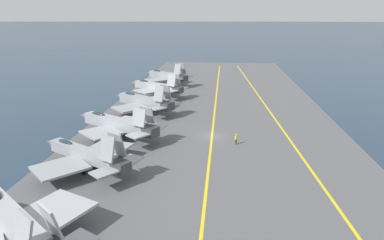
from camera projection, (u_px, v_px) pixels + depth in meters
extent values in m
plane|color=#23384C|center=(212.00, 138.00, 57.61)|extent=(2000.00, 2000.00, 0.00)
cube|color=#565659|center=(212.00, 137.00, 57.55)|extent=(184.25, 45.98, 0.40)
cube|color=yellow|center=(289.00, 138.00, 56.37)|extent=(165.48, 11.44, 0.01)
cube|color=yellow|center=(212.00, 136.00, 57.49)|extent=(165.83, 0.36, 0.01)
cube|color=#A8AAAF|center=(11.00, 219.00, 29.31)|extent=(9.22, 10.96, 1.83)
cube|color=#A8AAAF|center=(56.00, 210.00, 31.78)|extent=(7.37, 7.27, 0.28)
cube|color=#A8AAAF|center=(23.00, 232.00, 23.96)|extent=(2.12, 2.37, 2.59)
cube|color=#A8AAAF|center=(50.00, 220.00, 25.29)|extent=(2.12, 2.37, 2.59)
cylinder|color=#B2B2B7|center=(35.00, 237.00, 29.89)|extent=(0.16, 0.16, 1.81)
cube|color=#93999E|center=(83.00, 153.00, 44.44)|extent=(7.22, 11.02, 1.52)
cone|color=#5B5E60|center=(52.00, 143.00, 48.23)|extent=(2.37, 2.66, 1.44)
cube|color=#38383A|center=(121.00, 167.00, 40.56)|extent=(2.47, 2.53, 1.29)
ellipsoid|color=#232D38|center=(65.00, 143.00, 46.21)|extent=(2.16, 2.91, 0.83)
cube|color=#93999E|center=(60.00, 168.00, 41.47)|extent=(7.80, 7.77, 0.28)
cube|color=#93999E|center=(107.00, 149.00, 47.26)|extent=(7.07, 6.54, 0.28)
cube|color=#93999E|center=(107.00, 148.00, 39.96)|extent=(1.93, 2.41, 3.05)
cube|color=#93999E|center=(117.00, 144.00, 41.21)|extent=(1.93, 2.41, 3.05)
cube|color=#93999E|center=(104.00, 172.00, 39.14)|extent=(3.58, 3.51, 0.20)
cube|color=#93999E|center=(131.00, 160.00, 42.51)|extent=(3.40, 3.06, 0.20)
cylinder|color=#B2B2B7|center=(64.00, 156.00, 47.31)|extent=(0.16, 0.16, 1.49)
cylinder|color=black|center=(64.00, 159.00, 47.44)|extent=(0.49, 0.63, 0.60)
cylinder|color=#B2B2B7|center=(83.00, 169.00, 43.39)|extent=(0.16, 0.16, 1.49)
cylinder|color=black|center=(83.00, 172.00, 43.53)|extent=(0.49, 0.63, 0.60)
cylinder|color=#B2B2B7|center=(96.00, 163.00, 45.05)|extent=(0.16, 0.16, 1.49)
cylinder|color=black|center=(97.00, 167.00, 45.18)|extent=(0.49, 0.63, 0.60)
cube|color=#9EA3A8|center=(115.00, 123.00, 56.44)|extent=(7.68, 12.17, 1.78)
cone|color=#5B5E60|center=(85.00, 116.00, 60.40)|extent=(2.64, 2.94, 1.69)
cube|color=#38383A|center=(151.00, 131.00, 52.38)|extent=(2.79, 2.81, 1.51)
ellipsoid|color=#232D38|center=(98.00, 114.00, 58.26)|extent=(2.35, 3.22, 0.98)
cube|color=#9EA3A8|center=(101.00, 132.00, 53.67)|extent=(7.47, 7.50, 0.28)
cube|color=#9EA3A8|center=(131.00, 122.00, 59.08)|extent=(6.26, 6.64, 0.28)
cube|color=#9EA3A8|center=(139.00, 117.00, 51.71)|extent=(1.91, 2.55, 2.68)
cube|color=#9EA3A8|center=(147.00, 115.00, 53.20)|extent=(1.91, 2.55, 2.68)
cube|color=#9EA3A8|center=(138.00, 135.00, 50.84)|extent=(3.71, 3.65, 0.20)
cube|color=#9EA3A8|center=(157.00, 127.00, 54.48)|extent=(3.43, 3.19, 0.20)
cylinder|color=#B2B2B7|center=(96.00, 127.00, 59.46)|extent=(0.16, 0.16, 1.50)
cylinder|color=black|center=(96.00, 130.00, 59.59)|extent=(0.48, 0.63, 0.60)
cylinder|color=#B2B2B7|center=(116.00, 136.00, 55.24)|extent=(0.16, 0.16, 1.50)
cylinder|color=black|center=(116.00, 139.00, 55.37)|extent=(0.48, 0.63, 0.60)
cylinder|color=#B2B2B7|center=(127.00, 132.00, 57.22)|extent=(0.16, 0.16, 1.50)
cylinder|color=black|center=(127.00, 134.00, 57.35)|extent=(0.48, 0.63, 0.60)
cube|color=#93999E|center=(142.00, 101.00, 70.82)|extent=(7.90, 11.01, 1.88)
cone|color=#5B5E60|center=(120.00, 96.00, 74.82)|extent=(2.71, 2.85, 1.79)
cube|color=#38383A|center=(168.00, 106.00, 66.72)|extent=(2.85, 2.78, 1.60)
ellipsoid|color=#232D38|center=(130.00, 94.00, 72.65)|extent=(2.41, 2.99, 1.04)
cube|color=#93999E|center=(130.00, 108.00, 67.88)|extent=(7.67, 7.69, 0.28)
cube|color=#93999E|center=(156.00, 100.00, 73.65)|extent=(7.06, 6.66, 0.28)
cube|color=#93999E|center=(159.00, 94.00, 65.99)|extent=(1.98, 2.39, 3.00)
cube|color=#93999E|center=(166.00, 92.00, 67.49)|extent=(1.98, 2.39, 3.00)
cube|color=#93999E|center=(158.00, 108.00, 65.23)|extent=(3.58, 3.54, 0.20)
cube|color=#93999E|center=(173.00, 103.00, 68.77)|extent=(3.44, 3.13, 0.20)
cylinder|color=#B2B2B7|center=(128.00, 105.00, 73.87)|extent=(0.16, 0.16, 1.49)
cylinder|color=black|center=(128.00, 107.00, 74.01)|extent=(0.51, 0.62, 0.60)
cylinder|color=#B2B2B7|center=(142.00, 111.00, 69.62)|extent=(0.16, 0.16, 1.49)
cylinder|color=black|center=(142.00, 113.00, 69.75)|extent=(0.51, 0.62, 0.60)
cylinder|color=#B2B2B7|center=(151.00, 108.00, 71.61)|extent=(0.16, 0.16, 1.49)
cylinder|color=black|center=(151.00, 110.00, 71.75)|extent=(0.51, 0.62, 0.60)
cube|color=#A8AAAF|center=(155.00, 86.00, 84.79)|extent=(7.31, 11.35, 1.65)
cone|color=#5B5E60|center=(134.00, 83.00, 88.58)|extent=(2.48, 2.76, 1.56)
cube|color=#38383A|center=(178.00, 90.00, 80.92)|extent=(2.61, 2.63, 1.40)
ellipsoid|color=#232D38|center=(144.00, 82.00, 86.54)|extent=(2.22, 3.01, 0.91)
cube|color=#A8AAAF|center=(148.00, 91.00, 82.20)|extent=(7.04, 7.07, 0.28)
cube|color=#A8AAAF|center=(164.00, 86.00, 87.26)|extent=(5.96, 6.28, 0.28)
cube|color=#A8AAAF|center=(171.00, 80.00, 80.28)|extent=(1.88, 2.42, 2.80)
cube|color=#A8AAAF|center=(176.00, 79.00, 81.64)|extent=(1.88, 2.42, 2.80)
cube|color=#A8AAAF|center=(171.00, 91.00, 79.43)|extent=(3.61, 3.54, 0.20)
cube|color=#A8AAAF|center=(182.00, 88.00, 82.93)|extent=(3.39, 3.07, 0.20)
cylinder|color=#B2B2B7|center=(142.00, 91.00, 87.70)|extent=(0.16, 0.16, 1.69)
cylinder|color=black|center=(142.00, 93.00, 87.86)|extent=(0.48, 0.63, 0.60)
cylinder|color=#B2B2B7|center=(156.00, 94.00, 83.71)|extent=(0.16, 0.16, 1.69)
cylinder|color=black|center=(156.00, 96.00, 83.88)|extent=(0.48, 0.63, 0.60)
cylinder|color=#B2B2B7|center=(162.00, 93.00, 85.53)|extent=(0.16, 0.16, 1.69)
cylinder|color=black|center=(162.00, 95.00, 85.69)|extent=(0.48, 0.63, 0.60)
cube|color=#93999E|center=(165.00, 76.00, 98.26)|extent=(7.95, 10.49, 1.89)
cone|color=#5B5E60|center=(149.00, 73.00, 102.27)|extent=(2.70, 2.79, 1.80)
cube|color=#38383A|center=(183.00, 78.00, 94.16)|extent=(2.84, 2.75, 1.61)
ellipsoid|color=#232D38|center=(157.00, 71.00, 100.10)|extent=(2.41, 2.88, 1.04)
cube|color=#93999E|center=(157.00, 80.00, 95.46)|extent=(7.37, 7.42, 0.28)
cube|color=#93999E|center=(175.00, 76.00, 100.96)|extent=(6.90, 6.53, 0.28)
cube|color=#93999E|center=(177.00, 69.00, 93.45)|extent=(1.96, 2.30, 2.94)
cube|color=#93999E|center=(182.00, 69.00, 94.92)|extent=(1.96, 2.30, 2.94)
cube|color=#93999E|center=(176.00, 79.00, 92.71)|extent=(3.51, 3.49, 0.20)
cube|color=#93999E|center=(187.00, 77.00, 96.17)|extent=(3.44, 3.11, 0.20)
cylinder|color=#B2B2B7|center=(155.00, 80.00, 101.37)|extent=(0.16, 0.16, 1.78)
cylinder|color=black|center=(155.00, 82.00, 101.54)|extent=(0.52, 0.62, 0.60)
cylinder|color=#B2B2B7|center=(165.00, 83.00, 97.13)|extent=(0.16, 0.16, 1.78)
cylinder|color=black|center=(165.00, 85.00, 97.30)|extent=(0.52, 0.62, 0.60)
cylinder|color=#B2B2B7|center=(172.00, 82.00, 99.08)|extent=(0.16, 0.16, 1.78)
cylinder|color=black|center=(172.00, 84.00, 99.26)|extent=(0.52, 0.62, 0.60)
cylinder|color=#383328|center=(236.00, 142.00, 53.67)|extent=(0.24, 0.24, 0.83)
cube|color=yellow|center=(236.00, 138.00, 53.47)|extent=(0.46, 0.44, 0.58)
sphere|color=tan|center=(236.00, 135.00, 53.34)|extent=(0.22, 0.22, 0.22)
sphere|color=yellow|center=(236.00, 135.00, 53.32)|extent=(0.24, 0.24, 0.24)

